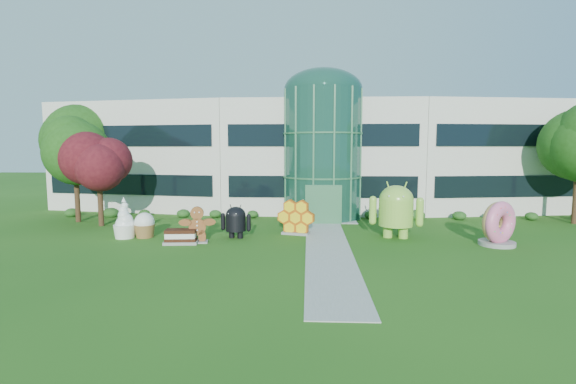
# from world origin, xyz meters

# --- Properties ---
(ground) EXTENTS (140.00, 140.00, 0.00)m
(ground) POSITION_xyz_m (0.00, 0.00, 0.00)
(ground) COLOR #215114
(ground) RESTS_ON ground
(building) EXTENTS (46.00, 15.00, 9.30)m
(building) POSITION_xyz_m (0.00, 18.00, 4.65)
(building) COLOR beige
(building) RESTS_ON ground
(atrium) EXTENTS (6.00, 6.00, 9.80)m
(atrium) POSITION_xyz_m (0.00, 12.00, 4.90)
(atrium) COLOR #194738
(atrium) RESTS_ON ground
(walkway) EXTENTS (2.40, 20.00, 0.04)m
(walkway) POSITION_xyz_m (0.00, 2.00, 0.02)
(walkway) COLOR #9E9E93
(walkway) RESTS_ON ground
(tree_red) EXTENTS (4.00, 4.00, 6.00)m
(tree_red) POSITION_xyz_m (-15.50, 7.50, 3.00)
(tree_red) COLOR #3F0C14
(tree_red) RESTS_ON ground
(trees_backdrop) EXTENTS (52.00, 8.00, 8.40)m
(trees_backdrop) POSITION_xyz_m (0.00, 13.00, 4.20)
(trees_backdrop) COLOR #1D4812
(trees_backdrop) RESTS_ON ground
(android_green) EXTENTS (3.71, 2.88, 3.75)m
(android_green) POSITION_xyz_m (4.19, 4.55, 1.87)
(android_green) COLOR #8BC73F
(android_green) RESTS_ON ground
(android_black) EXTENTS (2.18, 1.67, 2.24)m
(android_black) POSITION_xyz_m (-5.43, 4.02, 1.12)
(android_black) COLOR black
(android_black) RESTS_ON ground
(donut) EXTENTS (2.66, 2.29, 2.52)m
(donut) POSITION_xyz_m (9.44, 2.85, 1.26)
(donut) COLOR #D9528D
(donut) RESTS_ON ground
(gingerbread) EXTENTS (2.40, 1.25, 2.11)m
(gingerbread) POSITION_xyz_m (-7.41, 2.70, 1.05)
(gingerbread) COLOR brown
(gingerbread) RESTS_ON ground
(ice_cream_sandwich) EXTENTS (1.96, 1.12, 0.84)m
(ice_cream_sandwich) POSITION_xyz_m (-8.27, 2.35, 0.42)
(ice_cream_sandwich) COLOR black
(ice_cream_sandwich) RESTS_ON ground
(honeycomb) EXTENTS (2.66, 1.51, 1.98)m
(honeycomb) POSITION_xyz_m (-1.84, 5.31, 0.99)
(honeycomb) COLOR yellow
(honeycomb) RESTS_ON ground
(froyo) EXTENTS (1.89, 1.89, 2.44)m
(froyo) POSITION_xyz_m (-12.13, 3.74, 1.22)
(froyo) COLOR white
(froyo) RESTS_ON ground
(cupcake) EXTENTS (1.35, 1.35, 1.53)m
(cupcake) POSITION_xyz_m (-10.99, 3.93, 0.77)
(cupcake) COLOR white
(cupcake) RESTS_ON ground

